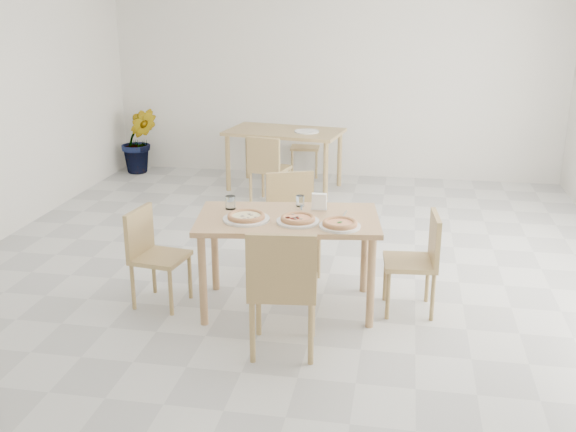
% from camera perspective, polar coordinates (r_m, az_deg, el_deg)
% --- Properties ---
extents(main_table, '(1.47, 0.96, 0.75)m').
position_cam_1_polar(main_table, '(5.14, -0.00, -1.05)').
color(main_table, tan).
rests_on(main_table, ground).
extents(chair_south, '(0.50, 0.50, 0.92)m').
position_cam_1_polar(chair_south, '(4.48, -0.46, -5.72)').
color(chair_south, tan).
rests_on(chair_south, ground).
extents(chair_north, '(0.55, 0.55, 0.87)m').
position_cam_1_polar(chair_north, '(5.96, 0.36, 0.08)').
color(chair_north, tan).
rests_on(chair_north, ground).
extents(chair_west, '(0.43, 0.43, 0.78)m').
position_cam_1_polar(chair_west, '(5.40, -11.47, -2.82)').
color(chair_west, tan).
rests_on(chair_west, ground).
extents(chair_east, '(0.43, 0.43, 0.79)m').
position_cam_1_polar(chair_east, '(5.25, 11.11, -3.32)').
color(chair_east, tan).
rests_on(chair_east, ground).
extents(plate_margherita, '(0.30, 0.30, 0.02)m').
position_cam_1_polar(plate_margherita, '(4.89, 4.41, -0.86)').
color(plate_margherita, white).
rests_on(plate_margherita, main_table).
extents(plate_mushroom, '(0.35, 0.35, 0.02)m').
position_cam_1_polar(plate_mushroom, '(5.05, -3.55, -0.25)').
color(plate_mushroom, white).
rests_on(plate_mushroom, main_table).
extents(plate_pepperoni, '(0.32, 0.32, 0.02)m').
position_cam_1_polar(plate_pepperoni, '(4.98, 0.84, -0.46)').
color(plate_pepperoni, white).
rests_on(plate_pepperoni, main_table).
extents(pizza_margherita, '(0.31, 0.31, 0.03)m').
position_cam_1_polar(pizza_margherita, '(4.89, 4.41, -0.61)').
color(pizza_margherita, tan).
rests_on(pizza_margherita, plate_margherita).
extents(pizza_mushroom, '(0.31, 0.31, 0.03)m').
position_cam_1_polar(pizza_mushroom, '(5.04, -3.55, -0.00)').
color(pizza_mushroom, tan).
rests_on(pizza_mushroom, plate_mushroom).
extents(pizza_pepperoni, '(0.33, 0.33, 0.03)m').
position_cam_1_polar(pizza_pepperoni, '(4.97, 0.84, -0.20)').
color(pizza_pepperoni, tan).
rests_on(pizza_pepperoni, plate_pepperoni).
extents(tumbler_a, '(0.08, 0.08, 0.11)m').
position_cam_1_polar(tumbler_a, '(5.31, -4.90, 1.14)').
color(tumbler_a, white).
rests_on(tumbler_a, main_table).
extents(tumbler_b, '(0.07, 0.07, 0.09)m').
position_cam_1_polar(tumbler_b, '(5.36, 1.04, 1.28)').
color(tumbler_b, white).
rests_on(tumbler_b, main_table).
extents(napkin_holder, '(0.13, 0.07, 0.14)m').
position_cam_1_polar(napkin_holder, '(5.25, 2.65, 1.15)').
color(napkin_holder, silver).
rests_on(napkin_holder, main_table).
extents(fork_a, '(0.03, 0.17, 0.01)m').
position_cam_1_polar(fork_a, '(5.19, 4.82, 0.18)').
color(fork_a, silver).
rests_on(fork_a, main_table).
extents(fork_b, '(0.05, 0.18, 0.01)m').
position_cam_1_polar(fork_b, '(5.35, 1.13, 0.78)').
color(fork_b, silver).
rests_on(fork_b, main_table).
extents(second_table, '(1.52, 1.01, 0.75)m').
position_cam_1_polar(second_table, '(8.51, -0.31, 6.68)').
color(second_table, tan).
rests_on(second_table, ground).
extents(chair_back_s, '(0.48, 0.48, 0.82)m').
position_cam_1_polar(chair_back_s, '(7.86, -1.76, 4.32)').
color(chair_back_s, tan).
rests_on(chair_back_s, ground).
extents(chair_back_n, '(0.41, 0.41, 0.78)m').
position_cam_1_polar(chair_back_n, '(9.28, 1.52, 6.30)').
color(chair_back_n, tan).
rests_on(chair_back_n, ground).
extents(plate_empty, '(0.31, 0.31, 0.02)m').
position_cam_1_polar(plate_empty, '(8.38, 1.59, 7.17)').
color(plate_empty, white).
rests_on(plate_empty, second_table).
extents(potted_plant, '(0.61, 0.56, 0.90)m').
position_cam_1_polar(potted_plant, '(9.58, -12.48, 6.25)').
color(potted_plant, '#32651E').
rests_on(potted_plant, ground).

